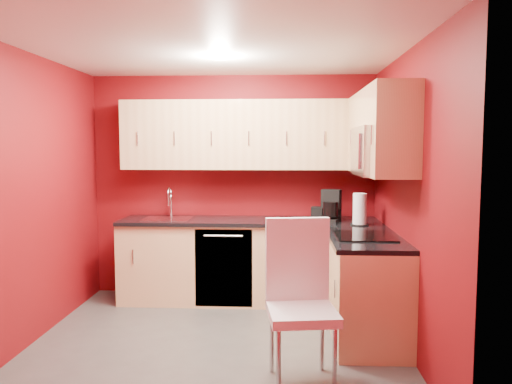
# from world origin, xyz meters

# --- Properties ---
(floor) EXTENTS (3.20, 3.20, 0.00)m
(floor) POSITION_xyz_m (0.00, 0.00, 0.00)
(floor) COLOR #454340
(floor) RESTS_ON ground
(ceiling) EXTENTS (3.20, 3.20, 0.00)m
(ceiling) POSITION_xyz_m (0.00, 0.00, 2.50)
(ceiling) COLOR white
(ceiling) RESTS_ON wall_back
(wall_back) EXTENTS (3.20, 0.00, 3.20)m
(wall_back) POSITION_xyz_m (0.00, 1.50, 1.25)
(wall_back) COLOR #64090E
(wall_back) RESTS_ON floor
(wall_front) EXTENTS (3.20, 0.00, 3.20)m
(wall_front) POSITION_xyz_m (0.00, -1.50, 1.25)
(wall_front) COLOR #64090E
(wall_front) RESTS_ON floor
(wall_left) EXTENTS (0.00, 3.00, 3.00)m
(wall_left) POSITION_xyz_m (-1.60, 0.00, 1.25)
(wall_left) COLOR #64090E
(wall_left) RESTS_ON floor
(wall_right) EXTENTS (0.00, 3.00, 3.00)m
(wall_right) POSITION_xyz_m (1.60, 0.00, 1.25)
(wall_right) COLOR #64090E
(wall_right) RESTS_ON floor
(base_cabinets_back) EXTENTS (2.80, 0.60, 0.87)m
(base_cabinets_back) POSITION_xyz_m (0.20, 1.20, 0.43)
(base_cabinets_back) COLOR #E0BA80
(base_cabinets_back) RESTS_ON floor
(base_cabinets_right) EXTENTS (0.60, 1.30, 0.87)m
(base_cabinets_right) POSITION_xyz_m (1.30, 0.25, 0.43)
(base_cabinets_right) COLOR #E0BA80
(base_cabinets_right) RESTS_ON floor
(countertop_back) EXTENTS (2.80, 0.63, 0.04)m
(countertop_back) POSITION_xyz_m (0.20, 1.19, 0.89)
(countertop_back) COLOR black
(countertop_back) RESTS_ON base_cabinets_back
(countertop_right) EXTENTS (0.63, 1.27, 0.04)m
(countertop_right) POSITION_xyz_m (1.29, 0.23, 0.89)
(countertop_right) COLOR black
(countertop_right) RESTS_ON base_cabinets_right
(upper_cabinets_back) EXTENTS (2.80, 0.35, 0.75)m
(upper_cabinets_back) POSITION_xyz_m (0.20, 1.32, 1.83)
(upper_cabinets_back) COLOR tan
(upper_cabinets_back) RESTS_ON wall_back
(upper_cabinets_right) EXTENTS (0.35, 1.55, 0.75)m
(upper_cabinets_right) POSITION_xyz_m (1.42, 0.44, 1.89)
(upper_cabinets_right) COLOR tan
(upper_cabinets_right) RESTS_ON wall_right
(microwave) EXTENTS (0.42, 0.76, 0.42)m
(microwave) POSITION_xyz_m (1.39, 0.20, 1.66)
(microwave) COLOR silver
(microwave) RESTS_ON upper_cabinets_right
(cooktop) EXTENTS (0.50, 0.55, 0.01)m
(cooktop) POSITION_xyz_m (1.28, 0.20, 0.92)
(cooktop) COLOR black
(cooktop) RESTS_ON countertop_right
(sink) EXTENTS (0.52, 0.42, 0.35)m
(sink) POSITION_xyz_m (-0.70, 1.20, 0.94)
(sink) COLOR silver
(sink) RESTS_ON countertop_back
(dishwasher_front) EXTENTS (0.60, 0.02, 0.82)m
(dishwasher_front) POSITION_xyz_m (-0.05, 0.91, 0.43)
(dishwasher_front) COLOR black
(dishwasher_front) RESTS_ON base_cabinets_back
(downlight) EXTENTS (0.20, 0.20, 0.01)m
(downlight) POSITION_xyz_m (0.00, 0.30, 2.48)
(downlight) COLOR white
(downlight) RESTS_ON ceiling
(coffee_maker) EXTENTS (0.28, 0.32, 0.33)m
(coffee_maker) POSITION_xyz_m (1.06, 1.09, 1.08)
(coffee_maker) COLOR black
(coffee_maker) RESTS_ON countertop_back
(napkin_holder) EXTENTS (0.14, 0.14, 0.13)m
(napkin_holder) POSITION_xyz_m (0.94, 1.27, 0.98)
(napkin_holder) COLOR black
(napkin_holder) RESTS_ON countertop_back
(paper_towel) EXTENTS (0.23, 0.23, 0.32)m
(paper_towel) POSITION_xyz_m (1.34, 0.85, 1.07)
(paper_towel) COLOR silver
(paper_towel) RESTS_ON countertop_right
(dining_chair) EXTENTS (0.53, 0.55, 1.17)m
(dining_chair) POSITION_xyz_m (0.70, -0.71, 0.59)
(dining_chair) COLOR silver
(dining_chair) RESTS_ON floor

